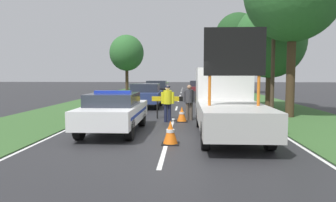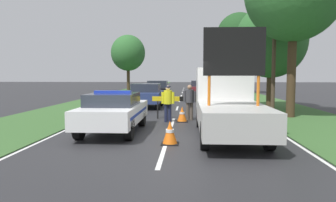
{
  "view_description": "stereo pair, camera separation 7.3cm",
  "coord_description": "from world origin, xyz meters",
  "px_view_note": "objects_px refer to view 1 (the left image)",
  "views": [
    {
      "loc": [
        0.6,
        -10.54,
        2.11
      ],
      "look_at": [
        -0.09,
        1.88,
        1.1
      ],
      "focal_mm": 35.0,
      "sensor_mm": 36.0,
      "label": 1
    },
    {
      "loc": [
        0.67,
        -10.53,
        2.11
      ],
      "look_at": [
        -0.09,
        1.88,
        1.1
      ],
      "focal_mm": 35.0,
      "sensor_mm": 36.0,
      "label": 2
    }
  ],
  "objects_px": {
    "roadside_tree_mid_right": "(238,37)",
    "traffic_cone_near_police": "(170,132)",
    "queued_car_hatch_blue": "(146,95)",
    "roadside_tree_near_right": "(270,41)",
    "queued_car_sedan_black": "(157,90)",
    "police_officer": "(168,100)",
    "pedestrian_civilian": "(189,100)",
    "police_car": "(114,111)",
    "roadside_tree_near_left": "(127,53)",
    "utility_pole": "(274,32)",
    "traffic_cone_centre_front": "(182,114)",
    "queued_car_wagon_maroon": "(198,88)",
    "road_barrier": "(179,101)",
    "work_truck": "(226,101)"
  },
  "relations": [
    {
      "from": "traffic_cone_centre_front",
      "to": "pedestrian_civilian",
      "type": "bearing_deg",
      "value": 57.19
    },
    {
      "from": "work_truck",
      "to": "roadside_tree_near_left",
      "type": "height_order",
      "value": "roadside_tree_near_left"
    },
    {
      "from": "police_car",
      "to": "traffic_cone_centre_front",
      "type": "height_order",
      "value": "police_car"
    },
    {
      "from": "work_truck",
      "to": "pedestrian_civilian",
      "type": "xyz_separation_m",
      "value": [
        -1.29,
        3.29,
        -0.19
      ]
    },
    {
      "from": "queued_car_hatch_blue",
      "to": "roadside_tree_near_left",
      "type": "relative_size",
      "value": 0.53
    },
    {
      "from": "road_barrier",
      "to": "work_truck",
      "type": "bearing_deg",
      "value": -72.28
    },
    {
      "from": "police_car",
      "to": "traffic_cone_near_police",
      "type": "bearing_deg",
      "value": -39.18
    },
    {
      "from": "police_car",
      "to": "traffic_cone_near_police",
      "type": "xyz_separation_m",
      "value": [
        2.16,
        -1.96,
        -0.42
      ]
    },
    {
      "from": "queued_car_wagon_maroon",
      "to": "roadside_tree_near_left",
      "type": "bearing_deg",
      "value": -49.42
    },
    {
      "from": "work_truck",
      "to": "traffic_cone_near_police",
      "type": "bearing_deg",
      "value": 48.24
    },
    {
      "from": "queued_car_sedan_black",
      "to": "roadside_tree_near_right",
      "type": "height_order",
      "value": "roadside_tree_near_right"
    },
    {
      "from": "queued_car_hatch_blue",
      "to": "roadside_tree_near_right",
      "type": "height_order",
      "value": "roadside_tree_near_right"
    },
    {
      "from": "traffic_cone_centre_front",
      "to": "utility_pole",
      "type": "height_order",
      "value": "utility_pole"
    },
    {
      "from": "queued_car_wagon_maroon",
      "to": "roadside_tree_mid_right",
      "type": "distance_m",
      "value": 7.94
    },
    {
      "from": "police_car",
      "to": "traffic_cone_near_police",
      "type": "relative_size",
      "value": 6.59
    },
    {
      "from": "police_officer",
      "to": "queued_car_wagon_maroon",
      "type": "xyz_separation_m",
      "value": [
        2.04,
        18.21,
        -0.19
      ]
    },
    {
      "from": "traffic_cone_near_police",
      "to": "traffic_cone_centre_front",
      "type": "relative_size",
      "value": 1.05
    },
    {
      "from": "queued_car_wagon_maroon",
      "to": "roadside_tree_mid_right",
      "type": "relative_size",
      "value": 0.49
    },
    {
      "from": "queued_car_sedan_black",
      "to": "traffic_cone_centre_front",
      "type": "bearing_deg",
      "value": 100.18
    },
    {
      "from": "police_officer",
      "to": "queued_car_hatch_blue",
      "type": "bearing_deg",
      "value": -54.15
    },
    {
      "from": "road_barrier",
      "to": "roadside_tree_near_right",
      "type": "xyz_separation_m",
      "value": [
        5.53,
        5.38,
        3.32
      ]
    },
    {
      "from": "roadside_tree_mid_right",
      "to": "traffic_cone_near_police",
      "type": "bearing_deg",
      "value": -102.78
    },
    {
      "from": "pedestrian_civilian",
      "to": "queued_car_hatch_blue",
      "type": "relative_size",
      "value": 0.42
    },
    {
      "from": "traffic_cone_near_police",
      "to": "roadside_tree_near_left",
      "type": "height_order",
      "value": "roadside_tree_near_left"
    },
    {
      "from": "police_car",
      "to": "queued_car_hatch_blue",
      "type": "xyz_separation_m",
      "value": [
        0.05,
        8.92,
        0.03
      ]
    },
    {
      "from": "roadside_tree_near_left",
      "to": "roadside_tree_mid_right",
      "type": "xyz_separation_m",
      "value": [
        13.46,
        -6.83,
        1.28
      ]
    },
    {
      "from": "queued_car_wagon_maroon",
      "to": "roadside_tree_near_right",
      "type": "xyz_separation_m",
      "value": [
        3.98,
        -11.74,
        3.42
      ]
    },
    {
      "from": "roadside_tree_near_right",
      "to": "utility_pole",
      "type": "relative_size",
      "value": 0.78
    },
    {
      "from": "road_barrier",
      "to": "roadside_tree_near_right",
      "type": "bearing_deg",
      "value": 36.71
    },
    {
      "from": "police_officer",
      "to": "queued_car_sedan_black",
      "type": "xyz_separation_m",
      "value": [
        -1.6,
        12.53,
        -0.15
      ]
    },
    {
      "from": "police_officer",
      "to": "queued_car_sedan_black",
      "type": "bearing_deg",
      "value": -62.63
    },
    {
      "from": "queued_car_sedan_black",
      "to": "roadside_tree_mid_right",
      "type": "height_order",
      "value": "roadside_tree_mid_right"
    },
    {
      "from": "roadside_tree_near_left",
      "to": "utility_pole",
      "type": "relative_size",
      "value": 0.88
    },
    {
      "from": "police_officer",
      "to": "utility_pole",
      "type": "height_order",
      "value": "utility_pole"
    },
    {
      "from": "queued_car_wagon_maroon",
      "to": "road_barrier",
      "type": "bearing_deg",
      "value": 84.81
    },
    {
      "from": "pedestrian_civilian",
      "to": "traffic_cone_centre_front",
      "type": "bearing_deg",
      "value": -140.36
    },
    {
      "from": "road_barrier",
      "to": "roadside_tree_mid_right",
      "type": "xyz_separation_m",
      "value": [
        5.91,
        20.92,
        5.35
      ]
    },
    {
      "from": "roadside_tree_near_right",
      "to": "queued_car_sedan_black",
      "type": "bearing_deg",
      "value": 141.51
    },
    {
      "from": "police_officer",
      "to": "pedestrian_civilian",
      "type": "xyz_separation_m",
      "value": [
        0.97,
        0.62,
        -0.0
      ]
    },
    {
      "from": "road_barrier",
      "to": "roadside_tree_near_left",
      "type": "height_order",
      "value": "roadside_tree_near_left"
    },
    {
      "from": "police_officer",
      "to": "traffic_cone_centre_front",
      "type": "distance_m",
      "value": 0.89
    },
    {
      "from": "police_car",
      "to": "roadside_tree_near_right",
      "type": "bearing_deg",
      "value": 52.47
    },
    {
      "from": "road_barrier",
      "to": "queued_car_hatch_blue",
      "type": "bearing_deg",
      "value": 106.11
    },
    {
      "from": "queued_car_wagon_maroon",
      "to": "roadside_tree_near_left",
      "type": "distance_m",
      "value": 14.61
    },
    {
      "from": "pedestrian_civilian",
      "to": "queued_car_wagon_maroon",
      "type": "height_order",
      "value": "pedestrian_civilian"
    },
    {
      "from": "work_truck",
      "to": "traffic_cone_centre_front",
      "type": "height_order",
      "value": "work_truck"
    },
    {
      "from": "queued_car_hatch_blue",
      "to": "roadside_tree_mid_right",
      "type": "xyz_separation_m",
      "value": [
        8.15,
        15.78,
        5.42
      ]
    },
    {
      "from": "roadside_tree_near_left",
      "to": "roadside_tree_mid_right",
      "type": "height_order",
      "value": "roadside_tree_mid_right"
    },
    {
      "from": "roadside_tree_near_right",
      "to": "traffic_cone_near_police",
      "type": "bearing_deg",
      "value": -117.03
    },
    {
      "from": "queued_car_sedan_black",
      "to": "police_officer",
      "type": "bearing_deg",
      "value": 97.28
    }
  ]
}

